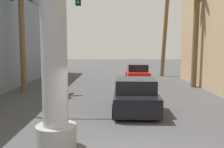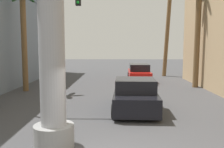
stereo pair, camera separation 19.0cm
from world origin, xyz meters
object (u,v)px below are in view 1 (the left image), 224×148
Objects in this scene: palm_tree_far_right at (165,24)px; pedestrian_far_left at (48,73)px; car_lead at (135,96)px; traffic_light_mast at (23,24)px; palm_tree_mid_left at (22,33)px; palm_tree_mid_right at (195,30)px; car_far at (137,73)px.

palm_tree_far_right reaches higher than pedestrian_far_left.
car_lead is at bearing -107.16° from palm_tree_far_right.
palm_tree_far_right is at bearing 72.84° from car_lead.
pedestrian_far_left is at bearing 96.83° from traffic_light_mast.
palm_tree_mid_right reaches higher than palm_tree_mid_left.
traffic_light_mast is at bearing -179.85° from car_lead.
traffic_light_mast is at bearing -124.30° from palm_tree_far_right.
traffic_light_mast is 0.80× the size of palm_tree_mid_right.
car_far is 7.63m from pedestrian_far_left.
palm_tree_far_right is at bearing 37.72° from palm_tree_mid_left.
palm_tree_far_right is 13.01m from pedestrian_far_left.
traffic_light_mast is 3.48× the size of pedestrian_far_left.
palm_tree_mid_right reaches higher than traffic_light_mast.
palm_tree_mid_left is (-8.31, -4.82, 3.25)m from car_far.
traffic_light_mast reaches higher than car_far.
traffic_light_mast is 8.51m from pedestrian_far_left.
traffic_light_mast reaches higher than pedestrian_far_left.
car_far is 6.19m from palm_tree_mid_right.
palm_tree_mid_left is 3.99× the size of pedestrian_far_left.
palm_tree_mid_right is at bearing 7.83° from palm_tree_mid_left.
pedestrian_far_left is (-7.32, -2.12, 0.25)m from car_far.
palm_tree_mid_right is 11.84m from pedestrian_far_left.
car_lead is 9.26m from palm_tree_mid_right.
car_far is at bearing 16.17° from pedestrian_far_left.
palm_tree_far_right reaches higher than car_lead.
palm_tree_far_right is (-0.78, 7.23, 1.09)m from palm_tree_mid_right.
car_lead and car_far have the same top height.
car_lead is (5.26, 0.01, -3.42)m from traffic_light_mast.
car_lead is 15.44m from palm_tree_far_right.
traffic_light_mast is 12.32m from car_far.
traffic_light_mast is 12.44m from palm_tree_mid_right.
traffic_light_mast is 1.25× the size of car_lead.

